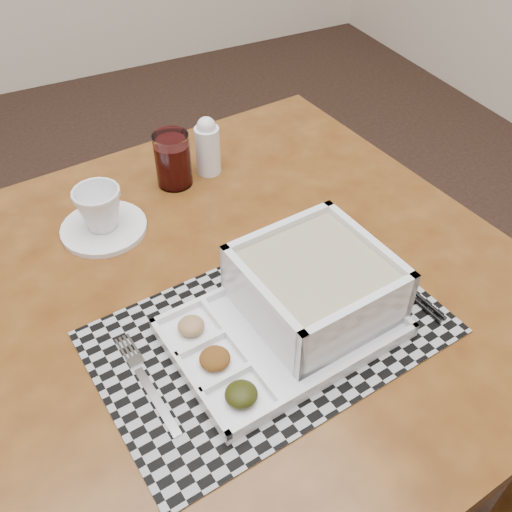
# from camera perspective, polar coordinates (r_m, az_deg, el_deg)

# --- Properties ---
(dining_table) EXTENTS (1.00, 1.00, 0.68)m
(dining_table) POSITION_cam_1_polar(r_m,az_deg,el_deg) (0.97, -1.96, -5.36)
(dining_table) COLOR #4A250D
(dining_table) RESTS_ON ground
(placemat) EXTENTS (0.53, 0.37, 0.00)m
(placemat) POSITION_cam_1_polar(r_m,az_deg,el_deg) (0.84, 1.46, -7.64)
(placemat) COLOR #9E9FA6
(placemat) RESTS_ON dining_table
(serving_tray) EXTENTS (0.34, 0.26, 0.10)m
(serving_tray) POSITION_cam_1_polar(r_m,az_deg,el_deg) (0.83, 5.12, -4.00)
(serving_tray) COLOR white
(serving_tray) RESTS_ON placemat
(fork) EXTENTS (0.04, 0.19, 0.00)m
(fork) POSITION_cam_1_polar(r_m,az_deg,el_deg) (0.80, -10.81, -12.10)
(fork) COLOR silver
(fork) RESTS_ON placemat
(spoon) EXTENTS (0.04, 0.18, 0.01)m
(spoon) POSITION_cam_1_polar(r_m,az_deg,el_deg) (0.98, 10.03, 0.77)
(spoon) COLOR silver
(spoon) RESTS_ON placemat
(chopsticks) EXTENTS (0.04, 0.24, 0.01)m
(chopsticks) POSITION_cam_1_polar(r_m,az_deg,el_deg) (0.94, 13.02, -1.63)
(chopsticks) COLOR black
(chopsticks) RESTS_ON placemat
(saucer) EXTENTS (0.15, 0.15, 0.01)m
(saucer) POSITION_cam_1_polar(r_m,az_deg,el_deg) (1.04, -14.96, 2.71)
(saucer) COLOR white
(saucer) RESTS_ON dining_table
(cup) EXTENTS (0.11, 0.11, 0.08)m
(cup) POSITION_cam_1_polar(r_m,az_deg,el_deg) (1.01, -15.39, 4.58)
(cup) COLOR white
(cup) RESTS_ON saucer
(juice_glass) EXTENTS (0.07, 0.07, 0.11)m
(juice_glass) POSITION_cam_1_polar(r_m,az_deg,el_deg) (1.10, -8.30, 9.34)
(juice_glass) COLOR white
(juice_glass) RESTS_ON dining_table
(creamer_bottle) EXTENTS (0.05, 0.05, 0.12)m
(creamer_bottle) POSITION_cam_1_polar(r_m,az_deg,el_deg) (1.12, -4.86, 10.87)
(creamer_bottle) COLOR white
(creamer_bottle) RESTS_ON dining_table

